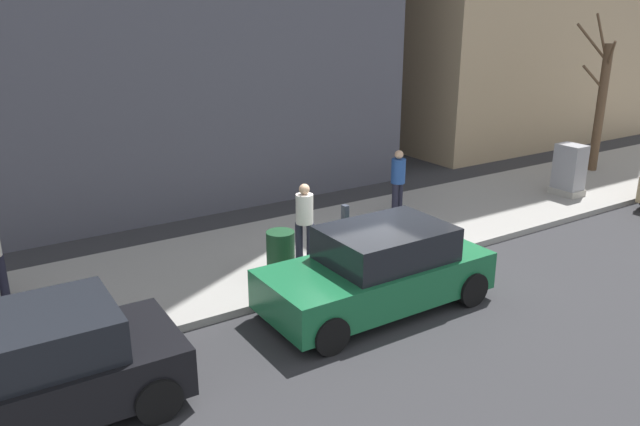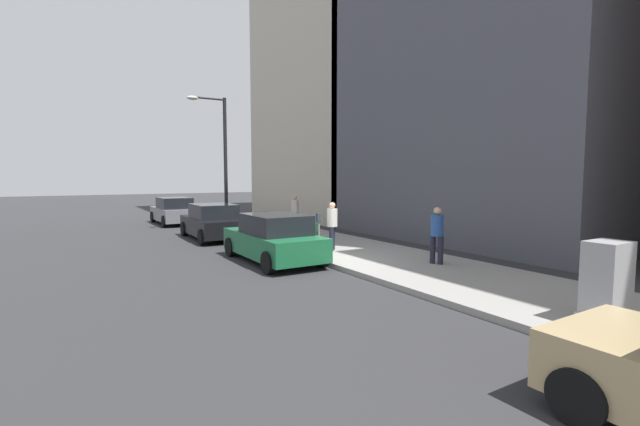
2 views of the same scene
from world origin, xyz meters
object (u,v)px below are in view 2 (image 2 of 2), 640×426
at_px(streetlamp, 220,150).
at_px(office_tower_right, 361,4).
at_px(parked_car_grey, 174,211).
at_px(parking_meter, 319,229).
at_px(parked_car_green, 274,239).
at_px(parked_car_black, 213,222).
at_px(trash_bin, 312,235).
at_px(pedestrian_far_corner, 295,210).
at_px(utility_box, 606,283).
at_px(pedestrian_midblock, 332,223).
at_px(pedestrian_near_meter, 437,232).

height_order(streetlamp, office_tower_right, office_tower_right).
bearing_deg(parked_car_grey, parking_meter, -83.36).
xyz_separation_m(parked_car_green, parked_car_grey, (-0.20, 12.88, 0.00)).
distance_m(parked_car_black, trash_bin, 5.41).
distance_m(parked_car_black, pedestrian_far_corner, 3.97).
bearing_deg(parked_car_green, streetlamp, 81.98).
bearing_deg(utility_box, parking_meter, 95.89).
relative_size(trash_bin, pedestrian_midblock, 0.54).
xyz_separation_m(parking_meter, streetlamp, (-0.17, 9.37, 3.04)).
bearing_deg(office_tower_right, parked_car_green, -135.62).
height_order(parked_car_green, pedestrian_far_corner, pedestrian_far_corner).
bearing_deg(pedestrian_midblock, pedestrian_far_corner, 27.63).
xyz_separation_m(parked_car_grey, pedestrian_midblock, (2.49, -12.73, 0.35)).
bearing_deg(parking_meter, pedestrian_midblock, 28.70).
relative_size(parked_car_black, parking_meter, 3.14).
height_order(trash_bin, office_tower_right, office_tower_right).
distance_m(pedestrian_near_meter, pedestrian_midblock, 3.80).
bearing_deg(parking_meter, utility_box, -84.11).
bearing_deg(streetlamp, pedestrian_near_meter, -79.60).
distance_m(streetlamp, trash_bin, 8.85).
height_order(parked_car_black, parking_meter, parked_car_black).
relative_size(parking_meter, pedestrian_midblock, 0.81).
height_order(parked_car_green, office_tower_right, office_tower_right).
height_order(parked_car_black, office_tower_right, office_tower_right).
distance_m(parked_car_green, trash_bin, 2.15).
height_order(parked_car_green, parked_car_black, same).
relative_size(streetlamp, pedestrian_near_meter, 3.92).
relative_size(parked_car_grey, utility_box, 2.95).
xyz_separation_m(streetlamp, pedestrian_midblock, (0.98, -8.92, -2.93)).
xyz_separation_m(parked_car_green, trash_bin, (1.93, 0.92, -0.14)).
bearing_deg(parked_car_green, parked_car_grey, 91.12).
height_order(parked_car_grey, utility_box, utility_box).
xyz_separation_m(parked_car_black, office_tower_right, (12.39, 6.08, 13.60)).
bearing_deg(parked_car_black, pedestrian_far_corner, -0.87).
relative_size(pedestrian_near_meter, office_tower_right, 0.06).
relative_size(parking_meter, trash_bin, 1.50).
relative_size(parked_car_grey, trash_bin, 4.69).
height_order(parked_car_green, pedestrian_midblock, pedestrian_midblock).
bearing_deg(parking_meter, office_tower_right, 48.76).
height_order(trash_bin, pedestrian_far_corner, pedestrian_far_corner).
height_order(utility_box, streetlamp, streetlamp).
bearing_deg(parking_meter, parked_car_black, 104.48).
relative_size(utility_box, streetlamp, 0.22).
relative_size(parked_car_grey, parking_meter, 3.13).
xyz_separation_m(streetlamp, office_tower_right, (10.96, 2.94, 10.32)).
relative_size(streetlamp, pedestrian_far_corner, 3.92).
bearing_deg(parked_car_black, utility_box, -79.17).
bearing_deg(parked_car_grey, trash_bin, -80.52).
xyz_separation_m(parked_car_black, parked_car_grey, (-0.08, 6.96, 0.00)).
bearing_deg(utility_box, streetlamp, 93.31).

